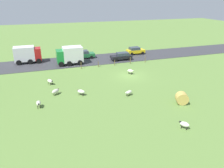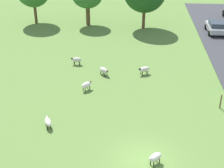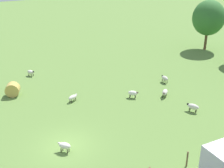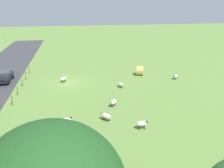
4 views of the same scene
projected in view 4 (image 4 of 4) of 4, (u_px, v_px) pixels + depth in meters
The scene contains 15 objects.
ground_plane at pixel (69, 83), 34.97m from camera, with size 160.00×160.00×0.00m, color olive.
sheep_0 at pixel (142, 124), 22.40m from camera, with size 1.12×0.52×0.81m.
sheep_1 at pixel (176, 76), 36.35m from camera, with size 1.04×0.94×0.75m.
sheep_2 at pixel (66, 121), 22.97m from camera, with size 1.23×1.00×0.81m.
sheep_3 at pixel (121, 84), 32.93m from camera, with size 0.85×1.21×0.70m.
sheep_4 at pixel (106, 116), 23.98m from camera, with size 1.18×1.21×0.77m.
sheep_5 at pixel (113, 102), 27.11m from camera, with size 1.04×1.08×0.80m.
sheep_6 at pixel (63, 79), 34.98m from camera, with size 1.04×1.03×0.82m.
hay_bale_0 at pixel (140, 71), 38.32m from camera, with size 1.45×1.45×1.06m, color tan.
fence_post_0 at pixel (29, 70), 39.25m from camera, with size 0.12×0.12×1.17m, color brown.
fence_post_1 at pixel (26, 75), 36.27m from camera, with size 0.12×0.12×1.29m, color brown.
fence_post_2 at pixel (22, 83), 33.36m from camera, with size 0.12×0.12×1.02m, color brown.
fence_post_3 at pixel (18, 91), 30.39m from camera, with size 0.12×0.12×1.09m, color brown.
fence_post_4 at pixel (12, 100), 27.40m from camera, with size 0.12×0.12×1.25m, color brown.
car_3 at pixel (4, 76), 35.13m from camera, with size 2.05×4.21×1.50m.
Camera 4 is at (-0.73, 33.62, 11.48)m, focal length 38.71 mm.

